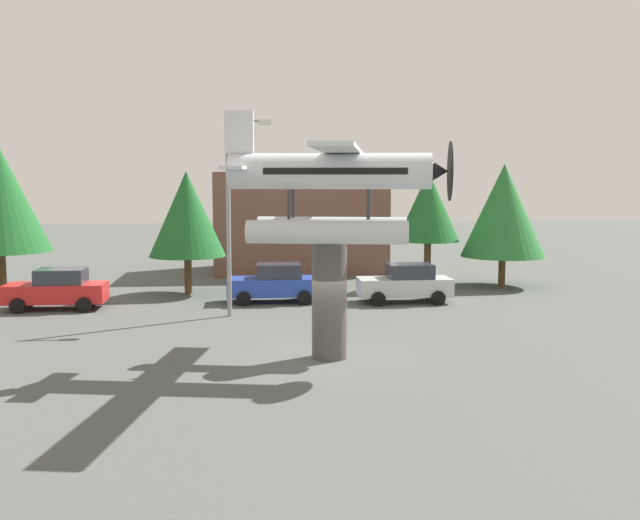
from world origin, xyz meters
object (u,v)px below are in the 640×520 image
Objects in this scene: car_far_silver at (406,283)px; storefront_building at (299,222)px; tree_east at (187,214)px; tree_far_east at (504,210)px; floatplane_monument at (334,187)px; car_mid_blue at (275,283)px; display_pedestal at (329,300)px; car_near_red at (57,289)px; streetlight_primary at (233,203)px; tree_center_back at (428,207)px.

storefront_building reaches higher than car_far_silver.
tree_far_east is at bearing 3.54° from tree_east.
floatplane_monument is 2.48× the size of car_mid_blue.
display_pedestal is 0.88× the size of car_far_silver.
car_near_red is 16.84m from storefront_building.
streetlight_primary reaches higher than storefront_building.
car_mid_blue is 11.74m from storefront_building.
display_pedestal reaches higher than car_mid_blue.
tree_east is 12.22m from tree_center_back.
streetlight_primary reaches higher than floatplane_monument.
streetlight_primary is (-3.09, 7.39, 2.80)m from display_pedestal.
display_pedestal is 0.62× the size of tree_east.
car_far_silver is 11.03m from tree_east.
streetlight_primary is at bearing 112.70° from display_pedestal.
car_mid_blue is 0.70× the size of tree_east.
display_pedestal is 0.58× the size of tree_far_east.
display_pedestal is 14.48m from car_near_red.
floatplane_monument reaches higher than display_pedestal.
storefront_building is 1.59× the size of tree_far_east.
car_mid_blue is 5.82m from tree_east.
floatplane_monument is at bearing -114.36° from tree_center_back.
car_near_red is 15.31m from car_far_silver.
car_mid_blue is 0.66× the size of tree_far_east.
tree_center_back is (6.60, 14.57, -1.20)m from floatplane_monument.
storefront_building reaches higher than car_mid_blue.
tree_east is 1.00× the size of tree_center_back.
tree_east is at bearing 111.24° from streetlight_primary.
car_mid_blue is 0.52× the size of streetlight_primary.
car_mid_blue is 1.00× the size of car_far_silver.
floatplane_monument reaches higher than car_mid_blue.
floatplane_monument is 1.74× the size of tree_center_back.
display_pedestal is 0.62× the size of tree_center_back.
tree_center_back is 3.95m from tree_far_east.
streetlight_primary reaches higher than car_mid_blue.
tree_center_back is (9.82, 7.16, -0.48)m from streetlight_primary.
storefront_building is 12.65m from tree_far_east.
storefront_building reaches higher than car_near_red.
streetlight_primary is at bearing 124.10° from floatplane_monument.
car_near_red is 1.00× the size of car_mid_blue.
car_near_red is at bearing -164.47° from tree_center_back.
tree_far_east is at bearing 27.04° from streetlight_primary.
car_near_red is at bearing 5.53° from car_mid_blue.
storefront_building is at bearing -99.54° from car_mid_blue.
display_pedestal is 0.88× the size of car_near_red.
floatplane_monument is at bearing 97.76° from car_mid_blue.
car_far_silver is 12.84m from storefront_building.
car_far_silver is at bearing 173.90° from car_mid_blue.
car_near_red is at bearing -132.59° from storefront_building.
display_pedestal is 22.04m from storefront_building.
display_pedestal is at bearing -91.55° from storefront_building.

